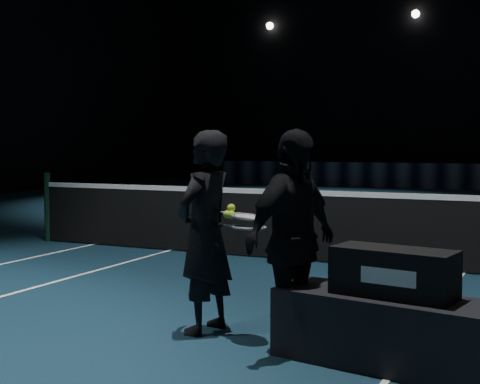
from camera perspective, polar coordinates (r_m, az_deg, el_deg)
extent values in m
plane|color=#0D2031|center=(8.53, 18.50, -6.62)|extent=(36.00, 36.00, 0.00)
cylinder|color=black|center=(11.17, -16.11, -1.23)|extent=(0.10, 0.10, 1.10)
cube|color=black|center=(8.46, 18.57, -3.63)|extent=(12.80, 0.02, 0.86)
cube|color=white|center=(8.42, 18.64, -0.49)|extent=(12.80, 0.03, 0.07)
cube|color=black|center=(4.87, 12.91, -11.54)|extent=(1.74, 0.84, 0.50)
cube|color=black|center=(4.78, 13.00, -6.70)|extent=(0.89, 0.50, 0.33)
cube|color=white|center=(4.60, 12.51, -7.10)|extent=(0.39, 0.07, 0.11)
imported|color=black|center=(5.51, -3.01, -3.42)|extent=(0.48, 0.66, 1.67)
imported|color=black|center=(5.01, 4.49, -4.18)|extent=(0.68, 1.06, 1.67)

